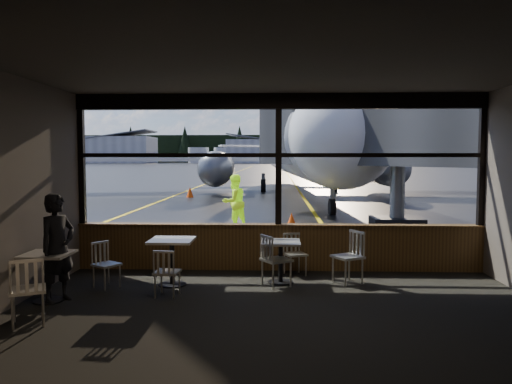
# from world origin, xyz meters

# --- Properties ---
(ground_plane) EXTENTS (520.00, 520.00, 0.00)m
(ground_plane) POSITION_xyz_m (0.00, 120.00, 0.00)
(ground_plane) COLOR black
(ground_plane) RESTS_ON ground
(carpet_floor) EXTENTS (8.00, 6.00, 0.01)m
(carpet_floor) POSITION_xyz_m (0.00, -3.00, 0.01)
(carpet_floor) COLOR black
(carpet_floor) RESTS_ON ground
(ceiling) EXTENTS (8.00, 6.00, 0.04)m
(ceiling) POSITION_xyz_m (0.00, -3.00, 3.50)
(ceiling) COLOR #38332D
(ceiling) RESTS_ON ground
(wall_back) EXTENTS (8.00, 0.04, 3.50)m
(wall_back) POSITION_xyz_m (0.00, -6.00, 1.75)
(wall_back) COLOR #4E463F
(wall_back) RESTS_ON ground
(window_sill) EXTENTS (8.00, 0.28, 0.90)m
(window_sill) POSITION_xyz_m (0.00, 0.00, 0.45)
(window_sill) COLOR #4A3016
(window_sill) RESTS_ON ground
(window_header) EXTENTS (8.00, 0.18, 0.30)m
(window_header) POSITION_xyz_m (0.00, 0.00, 3.35)
(window_header) COLOR black
(window_header) RESTS_ON ground
(mullion_left) EXTENTS (0.12, 0.12, 2.60)m
(mullion_left) POSITION_xyz_m (-3.95, 0.00, 2.20)
(mullion_left) COLOR black
(mullion_left) RESTS_ON ground
(mullion_centre) EXTENTS (0.12, 0.12, 2.60)m
(mullion_centre) POSITION_xyz_m (0.00, 0.00, 2.20)
(mullion_centre) COLOR black
(mullion_centre) RESTS_ON ground
(mullion_right) EXTENTS (0.12, 0.12, 2.60)m
(mullion_right) POSITION_xyz_m (3.95, 0.00, 2.20)
(mullion_right) COLOR black
(mullion_right) RESTS_ON ground
(window_transom) EXTENTS (8.00, 0.10, 0.08)m
(window_transom) POSITION_xyz_m (0.00, 0.00, 2.30)
(window_transom) COLOR black
(window_transom) RESTS_ON ground
(airliner) EXTENTS (32.25, 37.96, 11.10)m
(airliner) POSITION_xyz_m (1.49, 21.87, 5.55)
(airliner) COLOR white
(airliner) RESTS_ON ground_plane
(jet_bridge) EXTENTS (9.68, 11.83, 5.16)m
(jet_bridge) POSITION_xyz_m (3.60, 5.50, 2.58)
(jet_bridge) COLOR #29292C
(jet_bridge) RESTS_ON ground_plane
(cafe_table_near) EXTENTS (0.69, 0.69, 0.76)m
(cafe_table_near) POSITION_xyz_m (0.04, -1.02, 0.38)
(cafe_table_near) COLOR gray
(cafe_table_near) RESTS_ON carpet_floor
(cafe_table_mid) EXTENTS (0.75, 0.75, 0.83)m
(cafe_table_mid) POSITION_xyz_m (-1.87, -1.27, 0.41)
(cafe_table_mid) COLOR gray
(cafe_table_mid) RESTS_ON carpet_floor
(cafe_table_left) EXTENTS (0.70, 0.70, 0.77)m
(cafe_table_left) POSITION_xyz_m (-3.60, -2.34, 0.39)
(cafe_table_left) COLOR #A39D95
(cafe_table_left) RESTS_ON carpet_floor
(chair_near_e) EXTENTS (0.71, 0.71, 0.95)m
(chair_near_e) POSITION_xyz_m (1.23, -1.02, 0.48)
(chair_near_e) COLOR #BCB6A9
(chair_near_e) RESTS_ON carpet_floor
(chair_near_w) EXTENTS (0.70, 0.70, 0.93)m
(chair_near_w) POSITION_xyz_m (-0.04, -1.28, 0.46)
(chair_near_w) COLOR beige
(chair_near_w) RESTS_ON carpet_floor
(chair_near_n) EXTENTS (0.57, 0.57, 0.81)m
(chair_near_n) POSITION_xyz_m (0.32, -0.43, 0.40)
(chair_near_n) COLOR beige
(chair_near_n) RESTS_ON carpet_floor
(chair_mid_s) EXTENTS (0.48, 0.48, 0.80)m
(chair_mid_s) POSITION_xyz_m (-1.80, -1.98, 0.40)
(chair_mid_s) COLOR #B9B3A7
(chair_mid_s) RESTS_ON carpet_floor
(chair_mid_w) EXTENTS (0.61, 0.61, 0.81)m
(chair_mid_w) POSITION_xyz_m (-2.97, -1.49, 0.40)
(chair_mid_w) COLOR beige
(chair_mid_w) RESTS_ON carpet_floor
(chair_left_s) EXTENTS (0.69, 0.69, 0.95)m
(chair_left_s) POSITION_xyz_m (-3.37, -3.42, 0.47)
(chair_left_s) COLOR beige
(chair_left_s) RESTS_ON carpet_floor
(passenger) EXTENTS (0.64, 0.74, 1.70)m
(passenger) POSITION_xyz_m (-3.44, -2.34, 0.85)
(passenger) COLOR black
(passenger) RESTS_ON carpet_floor
(ground_crew) EXTENTS (1.06, 1.05, 1.72)m
(ground_crew) POSITION_xyz_m (-1.35, 5.53, 0.86)
(ground_crew) COLOR #BFF219
(ground_crew) RESTS_ON ground_plane
(cone_nose) EXTENTS (0.32, 0.32, 0.44)m
(cone_nose) POSITION_xyz_m (0.47, 6.48, 0.22)
(cone_nose) COLOR #DF3D07
(cone_nose) RESTS_ON ground_plane
(cone_wing) EXTENTS (0.41, 0.41, 0.57)m
(cone_wing) POSITION_xyz_m (-4.91, 18.03, 0.29)
(cone_wing) COLOR #E65807
(cone_wing) RESTS_ON ground_plane
(hangar_left) EXTENTS (45.00, 18.00, 11.00)m
(hangar_left) POSITION_xyz_m (-70.00, 180.00, 5.50)
(hangar_left) COLOR silver
(hangar_left) RESTS_ON ground_plane
(hangar_mid) EXTENTS (38.00, 15.00, 10.00)m
(hangar_mid) POSITION_xyz_m (0.00, 185.00, 5.00)
(hangar_mid) COLOR silver
(hangar_mid) RESTS_ON ground_plane
(hangar_right) EXTENTS (50.00, 20.00, 12.00)m
(hangar_right) POSITION_xyz_m (60.00, 178.00, 6.00)
(hangar_right) COLOR silver
(hangar_right) RESTS_ON ground_plane
(fuel_tank_a) EXTENTS (8.00, 8.00, 6.00)m
(fuel_tank_a) POSITION_xyz_m (-30.00, 182.00, 3.00)
(fuel_tank_a) COLOR silver
(fuel_tank_a) RESTS_ON ground_plane
(fuel_tank_b) EXTENTS (8.00, 8.00, 6.00)m
(fuel_tank_b) POSITION_xyz_m (-20.00, 182.00, 3.00)
(fuel_tank_b) COLOR silver
(fuel_tank_b) RESTS_ON ground_plane
(fuel_tank_c) EXTENTS (8.00, 8.00, 6.00)m
(fuel_tank_c) POSITION_xyz_m (-10.00, 182.00, 3.00)
(fuel_tank_c) COLOR silver
(fuel_tank_c) RESTS_ON ground_plane
(treeline) EXTENTS (360.00, 3.00, 12.00)m
(treeline) POSITION_xyz_m (0.00, 210.00, 6.00)
(treeline) COLOR black
(treeline) RESTS_ON ground_plane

